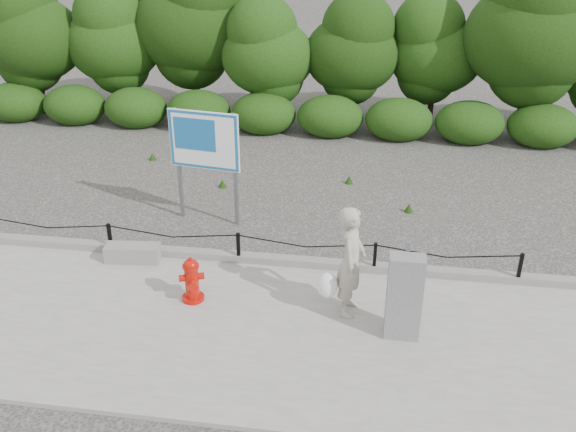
% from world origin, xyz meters
% --- Properties ---
extents(ground, '(90.00, 90.00, 0.00)m').
position_xyz_m(ground, '(0.00, 0.00, 0.00)').
color(ground, '#2D2B28').
rests_on(ground, ground).
extents(sidewalk, '(14.00, 4.00, 0.08)m').
position_xyz_m(sidewalk, '(0.00, -2.00, 0.04)').
color(sidewalk, gray).
rests_on(sidewalk, ground).
extents(curb, '(14.00, 0.22, 0.14)m').
position_xyz_m(curb, '(0.00, 0.05, 0.15)').
color(curb, slate).
rests_on(curb, sidewalk).
extents(chain_barrier, '(10.06, 0.06, 0.60)m').
position_xyz_m(chain_barrier, '(0.00, 0.00, 0.46)').
color(chain_barrier, black).
rests_on(chain_barrier, sidewalk).
extents(treeline, '(20.21, 4.06, 5.17)m').
position_xyz_m(treeline, '(-0.05, 8.94, 2.66)').
color(treeline, black).
rests_on(treeline, ground).
extents(fire_hydrant, '(0.49, 0.49, 0.80)m').
position_xyz_m(fire_hydrant, '(-0.48, -1.34, 0.46)').
color(fire_hydrant, '#B41006').
rests_on(fire_hydrant, sidewalk).
extents(pedestrian, '(0.78, 0.73, 1.86)m').
position_xyz_m(pedestrian, '(2.10, -1.27, 0.99)').
color(pedestrian, '#AAA291').
rests_on(pedestrian, sidewalk).
extents(concrete_block, '(1.03, 0.45, 0.32)m').
position_xyz_m(concrete_block, '(-1.97, -0.25, 0.24)').
color(concrete_block, gray).
rests_on(concrete_block, sidewalk).
extents(utility_cabinet, '(0.53, 0.38, 1.53)m').
position_xyz_m(utility_cabinet, '(2.95, -1.78, 0.78)').
color(utility_cabinet, gray).
rests_on(utility_cabinet, sidewalk).
extents(advertising_sign, '(1.50, 0.33, 2.42)m').
position_xyz_m(advertising_sign, '(-1.05, 1.72, 1.71)').
color(advertising_sign, slate).
rests_on(advertising_sign, ground).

